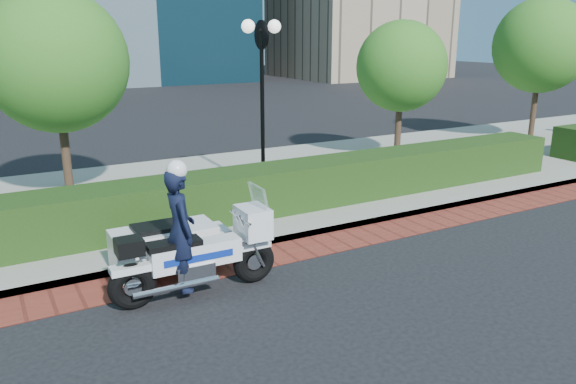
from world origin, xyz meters
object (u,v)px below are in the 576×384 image
lamppost (262,79)px  tree_c (401,67)px  tree_d (541,46)px  tree_b (56,61)px  police_motorcycle (180,243)px

lamppost → tree_c: 5.65m
tree_c → tree_d: 6.52m
lamppost → tree_b: bearing=163.9°
tree_b → police_motorcycle: size_ratio=1.77×
lamppost → tree_d: (12.00, 1.30, 0.65)m
lamppost → tree_d: 12.09m
tree_d → police_motorcycle: 16.80m
police_motorcycle → tree_b: bearing=100.0°
tree_b → tree_c: size_ratio=1.14×
tree_d → tree_c: bearing=-180.0°
tree_c → tree_d: bearing=0.0°
tree_b → tree_c: tree_b is taller
tree_c → police_motorcycle: bearing=-149.1°
lamppost → police_motorcycle: (-3.63, -4.16, -2.19)m
tree_b → tree_c: bearing=-0.0°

